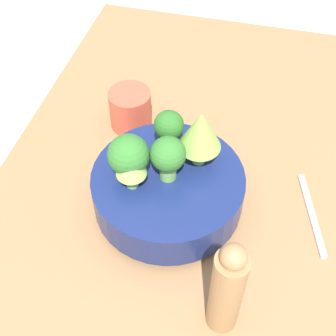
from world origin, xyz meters
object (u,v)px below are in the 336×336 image
at_px(bowl, 168,190).
at_px(fork, 311,214).
at_px(pepper_mill, 227,289).
at_px(cup, 130,109).

xyz_separation_m(bowl, fork, (0.04, -0.23, -0.04)).
bearing_deg(pepper_mill, bowl, 34.97).
distance_m(bowl, pepper_mill, 0.21).
relative_size(bowl, fork, 1.51).
height_order(pepper_mill, fork, pepper_mill).
xyz_separation_m(pepper_mill, fork, (0.21, -0.11, -0.09)).
height_order(bowl, pepper_mill, pepper_mill).
relative_size(cup, pepper_mill, 0.43).
bearing_deg(bowl, fork, -80.34).
bearing_deg(cup, bowl, -146.17).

